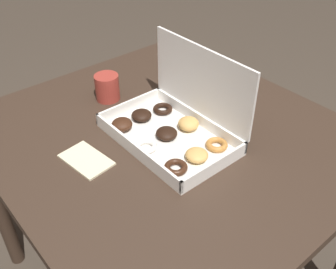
# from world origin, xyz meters

# --- Properties ---
(dining_table) EXTENTS (1.09, 1.00, 0.76)m
(dining_table) POSITION_xyz_m (0.00, 0.00, 0.66)
(dining_table) COLOR #38281E
(dining_table) RESTS_ON ground_plane
(donut_box) EXTENTS (0.40, 0.26, 0.26)m
(donut_box) POSITION_xyz_m (0.02, 0.01, 0.81)
(donut_box) COLOR silver
(donut_box) RESTS_ON dining_table
(coffee_mug) EXTENTS (0.08, 0.08, 0.09)m
(coffee_mug) POSITION_xyz_m (-0.29, -0.03, 0.81)
(coffee_mug) COLOR #A3382D
(coffee_mug) RESTS_ON dining_table
(paper_napkin) EXTENTS (0.16, 0.11, 0.01)m
(paper_napkin) POSITION_xyz_m (-0.05, -0.26, 0.77)
(paper_napkin) COLOR beige
(paper_napkin) RESTS_ON dining_table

